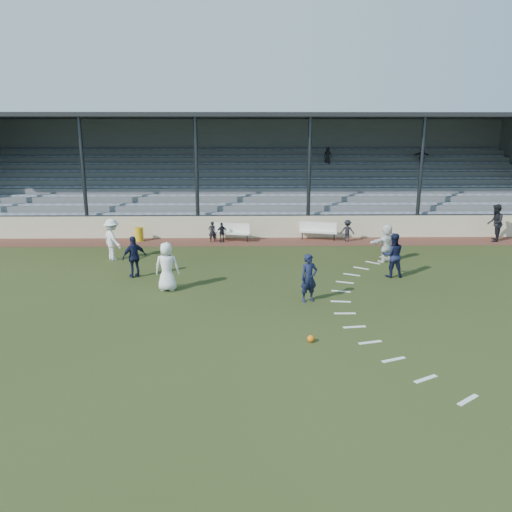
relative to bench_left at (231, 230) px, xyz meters
The scene contains 19 objects.
ground 10.78m from the bench_left, 83.82° to the right, with size 90.00×90.00×0.00m, color #2A3515.
cinder_track 1.31m from the bench_left, ahead, with size 34.00×2.00×0.02m, color #552C22.
retaining_wall 1.44m from the bench_left, 36.36° to the left, with size 34.00×0.18×1.20m, color beige.
bench_left is the anchor object (origin of this frame).
bench_right 4.63m from the bench_left, ahead, with size 2.04×0.93×0.95m.
trash_bin 4.89m from the bench_left, behind, with size 0.46×0.46×0.74m, color gold.
football 13.16m from the bench_left, 78.50° to the right, with size 0.20×0.20×0.20m, color orange.
player_white_lead 8.46m from the bench_left, 104.49° to the right, with size 0.89×0.58×1.82m, color white.
player_navy_lead 9.93m from the bench_left, 72.67° to the right, with size 0.61×0.40×1.68m, color #131835.
player_navy_mid 9.40m from the bench_left, 44.68° to the right, with size 0.87×0.68×1.80m, color #131835.
player_white_wing 6.47m from the bench_left, 144.77° to the right, with size 1.22×0.70×1.89m, color white.
player_navy_wing 7.45m from the bench_left, 119.70° to the right, with size 0.99×0.41×1.68m, color #131835.
player_white_back 8.24m from the bench_left, 31.17° to the right, with size 1.59×0.51×1.72m, color white.
official 13.89m from the bench_left, ahead, with size 0.96×0.74×1.97m, color black.
sub_left_near 1.03m from the bench_left, 167.44° to the right, with size 0.40×0.26×1.09m, color black.
sub_left_far 0.57m from the bench_left, 148.94° to the right, with size 0.61×0.25×1.04m, color black.
sub_right 6.12m from the bench_left, ahead, with size 0.74×0.42×1.14m, color black.
grandstand 5.91m from the bench_left, 78.19° to the left, with size 34.60×9.00×6.61m.
penalty_arc 11.94m from the bench_left, 63.73° to the right, with size 3.89×14.63×0.01m.
Camera 1 is at (-0.31, -15.16, 5.87)m, focal length 35.00 mm.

